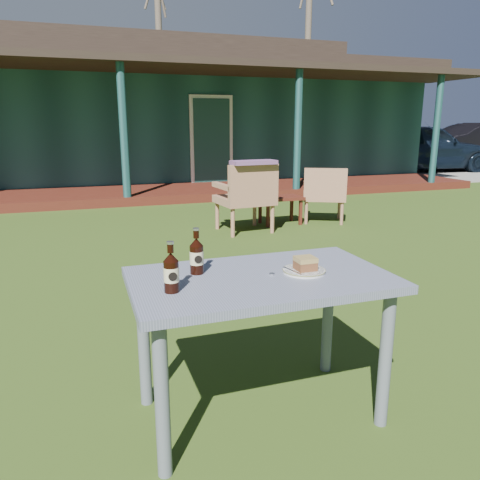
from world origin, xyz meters
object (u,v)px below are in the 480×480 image
object	(u,v)px
cafe_table	(261,296)
armchair_right	(324,192)
cola_bottle_far	(171,272)
side_table	(280,200)
plate	(304,271)
cake_slice	(305,263)
cola_bottle_near	(197,256)
car_near	(422,147)
armchair_left	(247,194)

from	to	relation	value
cafe_table	armchair_right	world-z (taller)	armchair_right
cola_bottle_far	side_table	xyz separation A→B (m)	(2.35, 4.22, -0.47)
armchair_right	cafe_table	bearing A→B (deg)	-122.39
plate	cola_bottle_far	xyz separation A→B (m)	(-0.64, -0.06, 0.08)
cola_bottle_far	cake_slice	bearing A→B (deg)	4.98
cake_slice	cola_bottle_near	xyz separation A→B (m)	(-0.49, 0.15, 0.04)
plate	armchair_right	distance (m)	4.70
car_near	side_table	world-z (taller)	car_near
cola_bottle_far	side_table	world-z (taller)	cola_bottle_far
cola_bottle_near	armchair_right	distance (m)	4.85
cola_bottle_near	side_table	size ratio (longest dim) A/B	0.36
cafe_table	cola_bottle_near	distance (m)	0.36
cola_bottle_far	armchair_left	distance (m)	4.25
cola_bottle_near	cola_bottle_far	xyz separation A→B (m)	(-0.16, -0.21, -0.00)
plate	cola_bottle_far	bearing A→B (deg)	-174.57
car_near	armchair_left	size ratio (longest dim) A/B	4.64
cafe_table	cola_bottle_far	distance (m)	0.48
cola_bottle_near	plate	bearing A→B (deg)	-16.80
car_near	cake_slice	xyz separation A→B (m)	(-8.70, -9.74, 0.05)
cola_bottle_far	armchair_left	size ratio (longest dim) A/B	0.24
car_near	side_table	bearing A→B (deg)	131.44
plate	armchair_left	bearing A→B (deg)	74.19
plate	armchair_left	size ratio (longest dim) A/B	0.22
car_near	cola_bottle_near	xyz separation A→B (m)	(-9.19, -9.59, 0.09)
car_near	cafe_table	bearing A→B (deg)	140.36
cola_bottle_near	armchair_right	xyz separation A→B (m)	(2.84, 3.92, -0.36)
cola_bottle_near	cake_slice	bearing A→B (deg)	-17.21
cola_bottle_near	armchair_left	world-z (taller)	cola_bottle_near
car_near	cafe_table	xyz separation A→B (m)	(-8.92, -9.71, -0.10)
car_near	cafe_table	world-z (taller)	car_near
plate	armchair_left	xyz separation A→B (m)	(1.08, 3.81, -0.22)
cafe_table	cake_slice	distance (m)	0.26
cake_slice	cola_bottle_near	size ratio (longest dim) A/B	0.42
plate	armchair_left	world-z (taller)	armchair_left
plate	armchair_right	size ratio (longest dim) A/B	0.25
cake_slice	cola_bottle_far	distance (m)	0.65
car_near	cola_bottle_near	world-z (taller)	car_near
cafe_table	plate	world-z (taller)	plate
armchair_left	armchair_right	distance (m)	1.30
cafe_table	armchair_left	xyz separation A→B (m)	(1.29, 3.79, -0.11)
plate	cola_bottle_near	size ratio (longest dim) A/B	0.93
side_table	armchair_left	bearing A→B (deg)	-150.84
armchair_left	armchair_right	bearing A→B (deg)	11.23
armchair_right	cola_bottle_far	bearing A→B (deg)	-126.01
cola_bottle_near	car_near	bearing A→B (deg)	46.20
cafe_table	side_table	xyz separation A→B (m)	(1.92, 4.14, -0.28)
plate	cola_bottle_near	distance (m)	0.51
car_near	side_table	size ratio (longest dim) A/B	7.04
cake_slice	armchair_left	distance (m)	3.97
cola_bottle_near	armchair_left	bearing A→B (deg)	66.88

